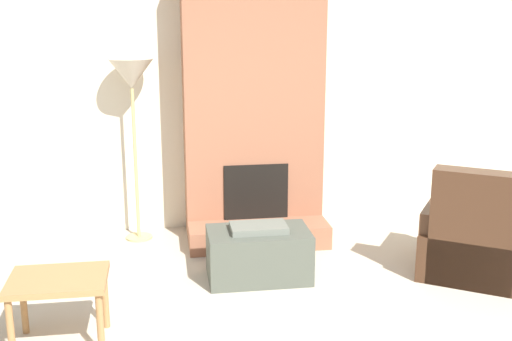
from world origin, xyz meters
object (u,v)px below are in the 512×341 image
(ottoman, at_px, (259,254))
(armchair, at_px, (475,242))
(floor_lamp_left, at_px, (132,81))
(side_table, at_px, (58,288))

(ottoman, height_order, armchair, armchair)
(armchair, height_order, floor_lamp_left, floor_lamp_left)
(ottoman, relative_size, armchair, 0.70)
(armchair, distance_m, side_table, 3.19)
(armchair, xyz_separation_m, floor_lamp_left, (-2.69, 1.26, 1.19))
(floor_lamp_left, bearing_deg, side_table, -102.84)
(armchair, bearing_deg, side_table, 45.06)
(ottoman, xyz_separation_m, floor_lamp_left, (-0.97, 1.07, 1.26))
(armchair, height_order, side_table, armchair)
(floor_lamp_left, bearing_deg, armchair, -25.08)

